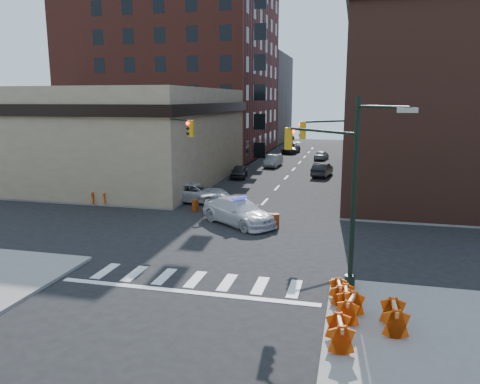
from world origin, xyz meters
The scene contains 31 objects.
ground centered at (0.00, 0.00, 0.00)m, with size 140.00×140.00×0.00m, color black.
sidewalk_nw centered at (-23.00, 32.75, 0.07)m, with size 34.00×54.50×0.15m, color gray.
bank_building centered at (-17.00, 16.50, 4.50)m, with size 22.00×22.00×9.00m, color tan.
apartment_block centered at (-18.50, 40.00, 12.00)m, with size 25.00×25.00×24.00m, color #5C261D.
commercial_row_ne centered at (13.00, 22.50, 7.00)m, with size 14.00×34.00×14.00m, color #4D2A1F.
filler_nw centered at (-16.00, 62.00, 8.00)m, with size 20.00×18.00×16.00m, color brown.
filler_ne centered at (14.00, 58.00, 6.00)m, with size 16.00×16.00×12.00m, color #5C261D.
signal_pole_se centered at (6.04, -5.52, 4.61)m, with size 5.40×5.27×8.00m.
signal_pole_nw centered at (-5.85, 5.34, 4.34)m, with size 3.58×3.67×8.00m.
signal_pole_ne centered at (5.84, 5.35, 4.34)m, with size 3.67×3.58×8.00m.
tree_ne_near centered at (7.50, 26.00, 3.49)m, with size 3.00×3.00×4.85m.
tree_ne_far centered at (7.50, 34.00, 3.49)m, with size 3.00×3.00×4.85m.
police_car centered at (-0.40, 2.97, 0.84)m, with size 2.35×5.78×1.68m, color silver.
pickup centered at (-5.26, 8.60, 0.75)m, with size 2.48×5.38×1.50m, color silver.
parked_car_wnear centered at (-4.72, 20.60, 0.65)m, with size 1.53×3.80×1.29m, color black.
parked_car_wfar centered at (-2.69, 29.55, 0.72)m, with size 1.52×4.35×1.43m, color gray.
parked_car_wdeep centered at (-2.50, 44.40, 0.77)m, with size 2.15×5.29×1.54m, color black.
parked_car_enear centered at (3.55, 23.68, 0.72)m, with size 1.53×4.38×1.44m, color black.
parked_car_efar centered at (2.50, 37.59, 0.64)m, with size 1.51×3.75×1.28m, color gray.
pedestrian_a centered at (-7.68, 9.39, 1.13)m, with size 0.71×0.47×1.96m, color black.
pedestrian_b centered at (-9.95, 8.40, 1.03)m, with size 0.86×0.67×1.76m, color black.
pedestrian_c centered at (-12.34, 8.66, 1.00)m, with size 0.99×0.41×1.70m, color #1E212E.
barrel_road centered at (2.08, 2.56, 0.47)m, with size 0.52×0.52×0.93m, color #DB520A.
barrel_bank centered at (-4.30, 5.60, 0.44)m, with size 0.49×0.49×0.88m, color red.
barricade_se_a centered at (6.40, -8.00, 0.55)m, with size 1.08×0.54×0.81m, color #E6550A, non-canonical shape.
barricade_se_b centered at (6.88, -9.50, 0.60)m, with size 1.20×0.60×0.90m, color #C24509, non-canonical shape.
barricade_se_c centered at (6.67, -8.50, 0.55)m, with size 1.06×0.53×0.80m, color orange, non-canonical shape.
barricade_se_d centered at (8.33, -10.00, 0.65)m, with size 1.32×0.66×0.99m, color red, non-canonical shape.
barricade_se_e centered at (6.54, -11.50, 0.62)m, with size 1.25×0.62×0.93m, color #D04109, non-canonical shape.
barricade_nw_a centered at (-8.76, 6.19, 0.60)m, with size 1.21×0.60×0.91m, color orange, non-canonical shape.
barricade_nw_b centered at (-12.00, 5.70, 0.64)m, with size 1.30×0.65×0.98m, color orange, non-canonical shape.
Camera 1 is at (6.72, -25.73, 8.05)m, focal length 35.00 mm.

